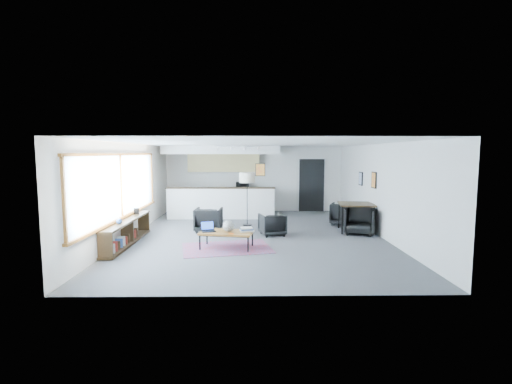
{
  "coord_description": "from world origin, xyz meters",
  "views": [
    {
      "loc": [
        -0.13,
        -10.36,
        2.33
      ],
      "look_at": [
        0.02,
        0.4,
        1.2
      ],
      "focal_mm": 26.0,
      "sensor_mm": 36.0,
      "label": 1
    }
  ],
  "objects_px": {
    "armchair_right": "(272,223)",
    "microwave": "(242,185)",
    "book_stack": "(247,229)",
    "dining_table": "(356,206)",
    "coffee_table": "(227,233)",
    "ceramic_pot": "(228,226)",
    "dining_chair_far": "(343,215)",
    "floor_lamp": "(247,180)",
    "dining_chair_near": "(359,222)",
    "laptop": "(208,228)",
    "armchair_left": "(209,218)"
  },
  "relations": [
    {
      "from": "coffee_table",
      "to": "book_stack",
      "type": "bearing_deg",
      "value": 11.5
    },
    {
      "from": "coffee_table",
      "to": "floor_lamp",
      "type": "distance_m",
      "value": 3.13
    },
    {
      "from": "dining_chair_near",
      "to": "armchair_left",
      "type": "bearing_deg",
      "value": -166.79
    },
    {
      "from": "floor_lamp",
      "to": "ceramic_pot",
      "type": "bearing_deg",
      "value": -98.48
    },
    {
      "from": "book_stack",
      "to": "microwave",
      "type": "bearing_deg",
      "value": 92.36
    },
    {
      "from": "laptop",
      "to": "book_stack",
      "type": "xyz_separation_m",
      "value": [
        0.96,
        -0.05,
        -0.02
      ]
    },
    {
      "from": "coffee_table",
      "to": "book_stack",
      "type": "height_order",
      "value": "book_stack"
    },
    {
      "from": "ceramic_pot",
      "to": "armchair_right",
      "type": "xyz_separation_m",
      "value": [
        1.16,
        1.46,
        -0.21
      ]
    },
    {
      "from": "coffee_table",
      "to": "dining_table",
      "type": "bearing_deg",
      "value": 37.39
    },
    {
      "from": "dining_table",
      "to": "microwave",
      "type": "distance_m",
      "value": 5.04
    },
    {
      "from": "coffee_table",
      "to": "dining_table",
      "type": "distance_m",
      "value": 4.21
    },
    {
      "from": "armchair_left",
      "to": "microwave",
      "type": "bearing_deg",
      "value": -101.37
    },
    {
      "from": "ceramic_pot",
      "to": "dining_chair_near",
      "type": "xyz_separation_m",
      "value": [
        3.69,
        1.56,
        -0.2
      ]
    },
    {
      "from": "microwave",
      "to": "dining_table",
      "type": "bearing_deg",
      "value": -47.78
    },
    {
      "from": "coffee_table",
      "to": "dining_chair_far",
      "type": "xyz_separation_m",
      "value": [
        3.61,
        2.97,
        -0.05
      ]
    },
    {
      "from": "armchair_right",
      "to": "floor_lamp",
      "type": "xyz_separation_m",
      "value": [
        -0.73,
        1.45,
        1.15
      ]
    },
    {
      "from": "dining_table",
      "to": "dining_chair_near",
      "type": "xyz_separation_m",
      "value": [
        0.0,
        -0.37,
        -0.41
      ]
    },
    {
      "from": "laptop",
      "to": "ceramic_pot",
      "type": "height_order",
      "value": "ceramic_pot"
    },
    {
      "from": "ceramic_pot",
      "to": "book_stack",
      "type": "bearing_deg",
      "value": 3.22
    },
    {
      "from": "ceramic_pot",
      "to": "dining_chair_far",
      "type": "distance_m",
      "value": 4.65
    },
    {
      "from": "book_stack",
      "to": "floor_lamp",
      "type": "distance_m",
      "value": 3.06
    },
    {
      "from": "coffee_table",
      "to": "book_stack",
      "type": "distance_m",
      "value": 0.5
    },
    {
      "from": "book_stack",
      "to": "armchair_right",
      "type": "bearing_deg",
      "value": 63.55
    },
    {
      "from": "laptop",
      "to": "armchair_left",
      "type": "relative_size",
      "value": 0.51
    },
    {
      "from": "book_stack",
      "to": "dining_chair_near",
      "type": "xyz_separation_m",
      "value": [
        3.24,
        1.54,
        -0.11
      ]
    },
    {
      "from": "armchair_right",
      "to": "microwave",
      "type": "xyz_separation_m",
      "value": [
        -0.94,
        4.12,
        0.76
      ]
    },
    {
      "from": "coffee_table",
      "to": "armchair_right",
      "type": "distance_m",
      "value": 1.88
    },
    {
      "from": "laptop",
      "to": "dining_chair_near",
      "type": "relative_size",
      "value": 0.56
    },
    {
      "from": "floor_lamp",
      "to": "dining_chair_far",
      "type": "distance_m",
      "value": 3.34
    },
    {
      "from": "dining_chair_near",
      "to": "armchair_right",
      "type": "bearing_deg",
      "value": -158.83
    },
    {
      "from": "microwave",
      "to": "book_stack",
      "type": "bearing_deg",
      "value": -88.99
    },
    {
      "from": "armchair_right",
      "to": "dining_table",
      "type": "relative_size",
      "value": 0.61
    },
    {
      "from": "coffee_table",
      "to": "armchair_left",
      "type": "xyz_separation_m",
      "value": [
        -0.67,
        1.98,
        0.01
      ]
    },
    {
      "from": "microwave",
      "to": "armchair_left",
      "type": "bearing_deg",
      "value": -105.93
    },
    {
      "from": "dining_table",
      "to": "book_stack",
      "type": "bearing_deg",
      "value": -149.5
    },
    {
      "from": "coffee_table",
      "to": "ceramic_pot",
      "type": "relative_size",
      "value": 5.01
    },
    {
      "from": "floor_lamp",
      "to": "laptop",
      "type": "bearing_deg",
      "value": -108.51
    },
    {
      "from": "book_stack",
      "to": "dining_chair_near",
      "type": "relative_size",
      "value": 0.52
    },
    {
      "from": "laptop",
      "to": "armchair_right",
      "type": "xyz_separation_m",
      "value": [
        1.67,
        1.38,
        -0.14
      ]
    },
    {
      "from": "book_stack",
      "to": "laptop",
      "type": "bearing_deg",
      "value": 176.73
    },
    {
      "from": "laptop",
      "to": "microwave",
      "type": "height_order",
      "value": "microwave"
    },
    {
      "from": "laptop",
      "to": "armchair_left",
      "type": "bearing_deg",
      "value": 77.16
    },
    {
      "from": "book_stack",
      "to": "dining_table",
      "type": "relative_size",
      "value": 0.33
    },
    {
      "from": "dining_chair_near",
      "to": "dining_chair_far",
      "type": "relative_size",
      "value": 1.08
    },
    {
      "from": "armchair_left",
      "to": "armchair_right",
      "type": "xyz_separation_m",
      "value": [
        1.87,
        -0.53,
        -0.05
      ]
    },
    {
      "from": "dining_table",
      "to": "dining_chair_far",
      "type": "bearing_deg",
      "value": 96.75
    },
    {
      "from": "dining_table",
      "to": "floor_lamp",
      "type": "bearing_deg",
      "value": 163.38
    },
    {
      "from": "armchair_right",
      "to": "dining_table",
      "type": "distance_m",
      "value": 2.61
    },
    {
      "from": "dining_table",
      "to": "laptop",
      "type": "bearing_deg",
      "value": -156.18
    },
    {
      "from": "coffee_table",
      "to": "dining_chair_near",
      "type": "xyz_separation_m",
      "value": [
        3.73,
        1.55,
        -0.03
      ]
    }
  ]
}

